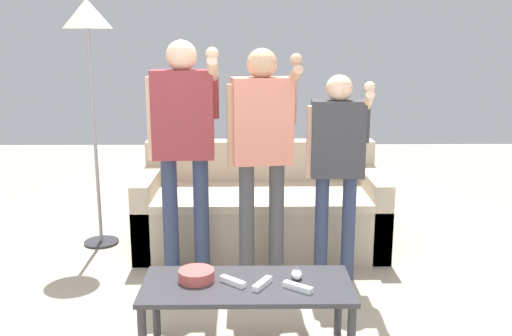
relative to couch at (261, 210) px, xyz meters
name	(u,v)px	position (x,y,z in m)	size (l,w,h in m)	color
couch	(261,210)	(0.00, 0.00, 0.00)	(1.91, 0.90, 0.80)	#B7A88E
coffee_table	(247,292)	(-0.10, -1.66, 0.07)	(1.09, 0.48, 0.40)	#2D2D33
snack_bowl	(196,275)	(-0.37, -1.62, 0.15)	(0.19, 0.19, 0.06)	#B24C47
game_remote_nunchuk	(297,274)	(0.16, -1.60, 0.14)	(0.06, 0.09, 0.05)	white
floor_lamp	(88,30)	(-1.31, 0.03, 1.42)	(0.37, 0.37, 1.94)	#2D2D33
player_left	(184,132)	(-0.53, -0.63, 0.74)	(0.49, 0.32, 1.64)	#2D3856
player_center	(262,138)	(-0.01, -0.68, 0.71)	(0.49, 0.30, 1.58)	#47474C
player_right	(337,154)	(0.50, -0.69, 0.60)	(0.42, 0.29, 1.42)	#2D3856
game_remote_wand_near	(298,287)	(0.15, -1.74, 0.13)	(0.15, 0.13, 0.03)	white
game_remote_wand_far	(262,284)	(-0.03, -1.70, 0.13)	(0.11, 0.16, 0.03)	white
game_remote_wand_spare	(233,282)	(-0.18, -1.67, 0.13)	(0.14, 0.13, 0.03)	white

